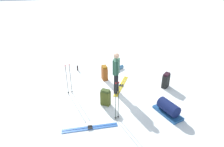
% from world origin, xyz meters
% --- Properties ---
extents(ground_plane, '(80.00, 80.00, 0.00)m').
position_xyz_m(ground_plane, '(0.00, 0.00, 0.00)').
color(ground_plane, white).
extents(skier_standing, '(0.36, 0.51, 1.70)m').
position_xyz_m(skier_standing, '(-0.07, 0.33, 0.95)').
color(skier_standing, black).
rests_on(skier_standing, ground_plane).
extents(ski_pair_near, '(1.74, 0.34, 0.05)m').
position_xyz_m(ski_pair_near, '(1.35, 2.13, 0.01)').
color(ski_pair_near, '#2C5FAF').
rests_on(ski_pair_near, ground_plane).
extents(ski_pair_far, '(1.16, 1.58, 0.05)m').
position_xyz_m(ski_pair_far, '(-0.44, -0.07, 0.01)').
color(ski_pair_far, gold).
rests_on(ski_pair_far, ground_plane).
extents(backpack_large_dark, '(0.39, 0.37, 0.62)m').
position_xyz_m(backpack_large_dark, '(0.56, 1.05, 0.31)').
color(backpack_large_dark, '#434B19').
rests_on(backpack_large_dark, ground_plane).
extents(backpack_bright, '(0.22, 0.37, 0.67)m').
position_xyz_m(backpack_bright, '(0.09, -0.88, 0.33)').
color(backpack_bright, brown).
rests_on(backpack_bright, ground_plane).
extents(backpack_small_spare, '(0.43, 0.39, 0.64)m').
position_xyz_m(backpack_small_spare, '(-2.22, 0.55, 0.32)').
color(backpack_small_spare, black).
rests_on(backpack_small_spare, ground_plane).
extents(ski_poles_planted_near, '(0.17, 0.10, 1.39)m').
position_xyz_m(ski_poles_planted_near, '(0.41, 1.94, 0.77)').
color(ski_poles_planted_near, black).
rests_on(ski_poles_planted_near, ground_plane).
extents(ski_poles_planted_far, '(0.22, 0.11, 1.27)m').
position_xyz_m(ski_poles_planted_far, '(1.74, -0.10, 0.71)').
color(ski_poles_planted_far, black).
rests_on(ski_poles_planted_far, ground_plane).
extents(gear_sled, '(0.67, 1.14, 0.49)m').
position_xyz_m(gear_sled, '(-1.34, 2.20, 0.22)').
color(gear_sled, '#1D4D86').
rests_on(gear_sled, ground_plane).
extents(sleeping_mat_rolled, '(0.56, 0.45, 0.18)m').
position_xyz_m(sleeping_mat_rolled, '(-0.88, -1.68, 0.09)').
color(sleeping_mat_rolled, '#3B6991').
rests_on(sleeping_mat_rolled, ground_plane).
extents(thermos_bottle, '(0.07, 0.07, 0.26)m').
position_xyz_m(thermos_bottle, '(1.16, -2.20, 0.13)').
color(thermos_bottle, black).
rests_on(thermos_bottle, ground_plane).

